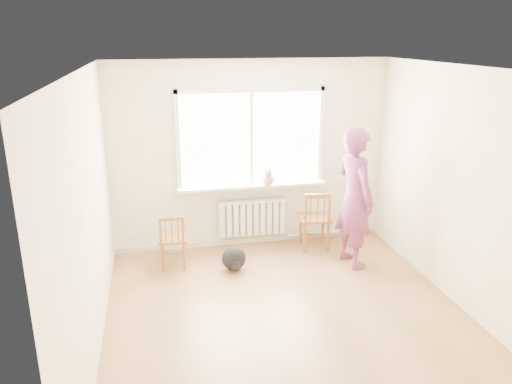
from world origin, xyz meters
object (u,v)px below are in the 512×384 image
chair_right (315,221)px  person (355,198)px  cat (268,177)px  backpack (234,258)px  chair_left (173,241)px

chair_right → person: (0.36, -0.53, 0.49)m
chair_right → cat: (-0.65, 0.25, 0.62)m
chair_right → cat: size_ratio=1.94×
chair_right → cat: 0.94m
person → backpack: size_ratio=5.84×
cat → backpack: bearing=-122.0°
chair_right → person: 0.81m
chair_left → backpack: bearing=167.6°
chair_left → backpack: size_ratio=2.38×
chair_left → person: person is taller
cat → backpack: cat is taller
person → chair_right: bearing=22.8°
person → chair_left: bearing=70.7°
chair_left → person: (2.40, -0.35, 0.56)m
person → cat: (-1.01, 0.79, 0.13)m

